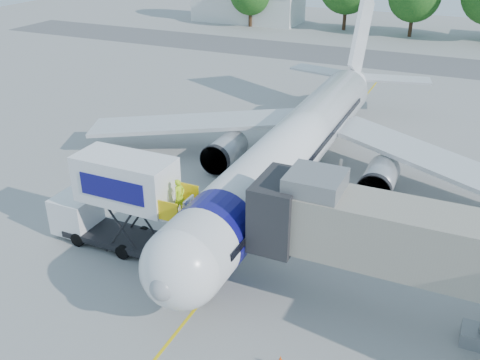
% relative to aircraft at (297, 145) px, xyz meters
% --- Properties ---
extents(ground, '(160.00, 160.00, 0.00)m').
position_rel_aircraft_xyz_m(ground, '(0.00, -4.12, -2.95)').
color(ground, '#9B9B98').
rests_on(ground, ground).
extents(guidance_line, '(0.15, 70.00, 0.01)m').
position_rel_aircraft_xyz_m(guidance_line, '(0.00, -4.12, -2.94)').
color(guidance_line, yellow).
rests_on(guidance_line, ground).
extents(taxiway_strip, '(120.00, 10.00, 0.01)m').
position_rel_aircraft_xyz_m(taxiway_strip, '(0.00, 37.88, -2.94)').
color(taxiway_strip, '#59595B').
rests_on(taxiway_strip, ground).
extents(aircraft, '(34.17, 37.73, 11.35)m').
position_rel_aircraft_xyz_m(aircraft, '(0.00, 0.00, 0.00)').
color(aircraft, white).
rests_on(aircraft, ground).
extents(jet_bridge, '(13.90, 3.20, 6.60)m').
position_rel_aircraft_xyz_m(jet_bridge, '(7.99, -11.12, 1.39)').
color(jet_bridge, gray).
rests_on(jet_bridge, ground).
extents(catering_hiloader, '(8.50, 2.44, 5.50)m').
position_rel_aircraft_xyz_m(catering_hiloader, '(-6.27, -11.12, -0.19)').
color(catering_hiloader, black).
rests_on(catering_hiloader, ground).
extents(outbuilding_left, '(18.40, 8.40, 5.30)m').
position_rel_aircraft_xyz_m(outbuilding_left, '(-28.00, 55.88, -0.29)').
color(outbuilding_left, silver).
rests_on(outbuilding_left, ground).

